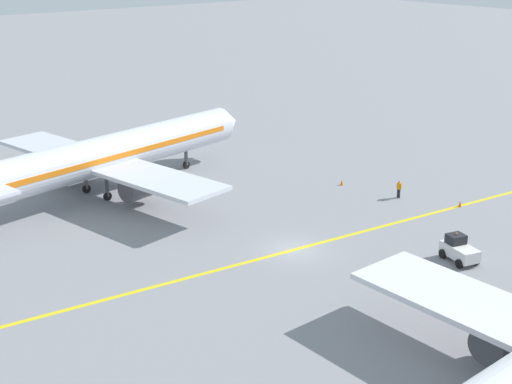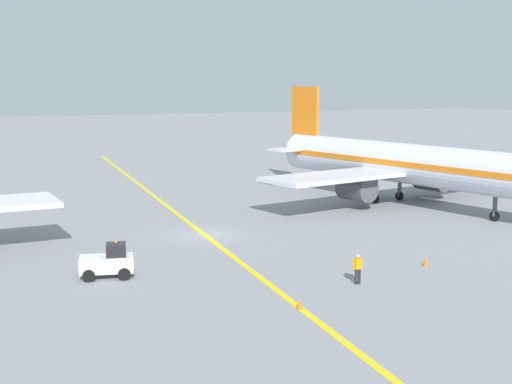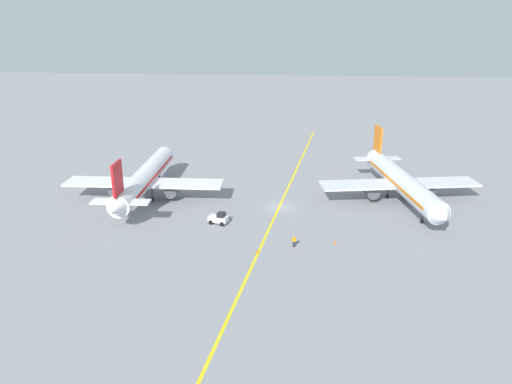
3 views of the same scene
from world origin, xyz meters
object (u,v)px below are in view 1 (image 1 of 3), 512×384
object	(u,v)px
traffic_cone_mid_apron	(460,204)
airplane_adjacent_stand	(108,155)
baggage_tug_white	(459,250)
ground_crew_worker	(399,189)
traffic_cone_near_nose	(342,182)

from	to	relation	value
traffic_cone_mid_apron	airplane_adjacent_stand	bearing A→B (deg)	44.63
baggage_tug_white	ground_crew_worker	xyz separation A→B (m)	(12.05, -7.25, 0.01)
baggage_tug_white	traffic_cone_near_nose	world-z (taller)	baggage_tug_white
baggage_tug_white	traffic_cone_mid_apron	size ratio (longest dim) A/B	5.97
baggage_tug_white	ground_crew_worker	size ratio (longest dim) A/B	1.96
baggage_tug_white	traffic_cone_mid_apron	distance (m)	12.04
airplane_adjacent_stand	traffic_cone_mid_apron	world-z (taller)	airplane_adjacent_stand
traffic_cone_near_nose	airplane_adjacent_stand	bearing A→B (deg)	57.06
airplane_adjacent_stand	ground_crew_worker	bearing A→B (deg)	-131.69
traffic_cone_near_nose	traffic_cone_mid_apron	bearing A→B (deg)	-159.80
airplane_adjacent_stand	traffic_cone_mid_apron	xyz separation A→B (m)	(-23.16, -22.87, -3.43)
traffic_cone_near_nose	traffic_cone_mid_apron	xyz separation A→B (m)	(-10.96, -4.03, 0.00)
baggage_tug_white	ground_crew_worker	bearing A→B (deg)	-31.02
baggage_tug_white	ground_crew_worker	distance (m)	14.07
airplane_adjacent_stand	ground_crew_worker	xyz separation A→B (m)	(-18.12, -20.35, -2.80)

